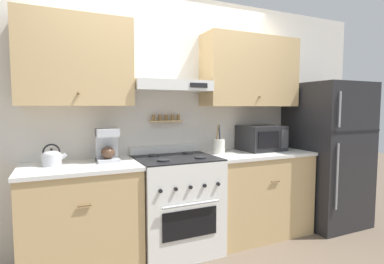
{
  "coord_description": "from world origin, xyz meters",
  "views": [
    {
      "loc": [
        -1.03,
        -2.32,
        1.39
      ],
      "look_at": [
        0.14,
        0.26,
        1.16
      ],
      "focal_mm": 28.0,
      "sensor_mm": 36.0,
      "label": 1
    }
  ],
  "objects_px": {
    "coffee_maker": "(107,145)",
    "stove_range": "(177,204)",
    "microwave": "(261,138)",
    "utensil_crock": "(219,146)",
    "tea_kettle": "(52,158)",
    "refrigerator": "(327,154)"
  },
  "relations": [
    {
      "from": "tea_kettle",
      "to": "utensil_crock",
      "type": "relative_size",
      "value": 0.65
    },
    {
      "from": "stove_range",
      "to": "utensil_crock",
      "type": "relative_size",
      "value": 3.25
    },
    {
      "from": "stove_range",
      "to": "coffee_maker",
      "type": "height_order",
      "value": "coffee_maker"
    },
    {
      "from": "tea_kettle",
      "to": "utensil_crock",
      "type": "xyz_separation_m",
      "value": [
        1.59,
        0.0,
        0.01
      ]
    },
    {
      "from": "refrigerator",
      "to": "utensil_crock",
      "type": "distance_m",
      "value": 1.41
    },
    {
      "from": "coffee_maker",
      "to": "microwave",
      "type": "relative_size",
      "value": 0.66
    },
    {
      "from": "stove_range",
      "to": "utensil_crock",
      "type": "xyz_separation_m",
      "value": [
        0.51,
        0.09,
        0.53
      ]
    },
    {
      "from": "refrigerator",
      "to": "tea_kettle",
      "type": "distance_m",
      "value": 2.99
    },
    {
      "from": "stove_range",
      "to": "coffee_maker",
      "type": "relative_size",
      "value": 3.35
    },
    {
      "from": "stove_range",
      "to": "refrigerator",
      "type": "bearing_deg",
      "value": -1.9
    },
    {
      "from": "coffee_maker",
      "to": "utensil_crock",
      "type": "relative_size",
      "value": 0.97
    },
    {
      "from": "tea_kettle",
      "to": "microwave",
      "type": "bearing_deg",
      "value": 0.48
    },
    {
      "from": "utensil_crock",
      "to": "coffee_maker",
      "type": "bearing_deg",
      "value": 178.78
    },
    {
      "from": "stove_range",
      "to": "utensil_crock",
      "type": "distance_m",
      "value": 0.74
    },
    {
      "from": "tea_kettle",
      "to": "coffee_maker",
      "type": "distance_m",
      "value": 0.46
    },
    {
      "from": "microwave",
      "to": "utensil_crock",
      "type": "bearing_deg",
      "value": -178.17
    },
    {
      "from": "tea_kettle",
      "to": "refrigerator",
      "type": "bearing_deg",
      "value": -2.89
    },
    {
      "from": "refrigerator",
      "to": "tea_kettle",
      "type": "height_order",
      "value": "refrigerator"
    },
    {
      "from": "tea_kettle",
      "to": "coffee_maker",
      "type": "relative_size",
      "value": 0.67
    },
    {
      "from": "coffee_maker",
      "to": "stove_range",
      "type": "bearing_deg",
      "value": -10.11
    },
    {
      "from": "stove_range",
      "to": "refrigerator",
      "type": "xyz_separation_m",
      "value": [
        1.91,
        -0.06,
        0.37
      ]
    },
    {
      "from": "stove_range",
      "to": "coffee_maker",
      "type": "distance_m",
      "value": 0.87
    }
  ]
}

